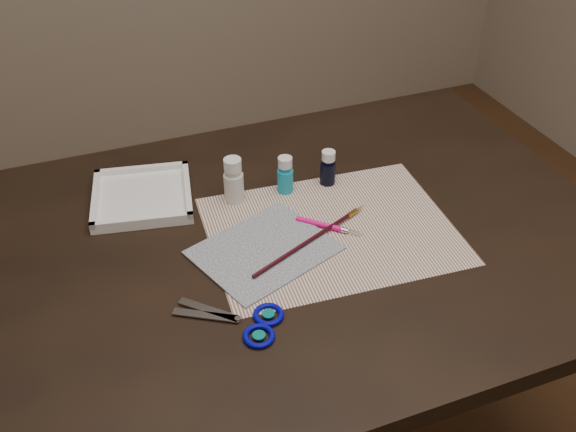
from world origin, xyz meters
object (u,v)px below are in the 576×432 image
object	(u,v)px
paper	(331,230)
palette_tray	(142,196)
paint_bottle_navy	(328,168)
paint_bottle_white	(234,180)
scissors	(226,320)
paint_bottle_cyan	(285,175)
canvas	(264,250)

from	to	relation	value
paper	palette_tray	world-z (taller)	palette_tray
paper	paint_bottle_navy	world-z (taller)	paint_bottle_navy
paint_bottle_white	scissors	distance (m)	0.35
paint_bottle_white	paint_bottle_cyan	world-z (taller)	paint_bottle_white
paint_bottle_navy	palette_tray	size ratio (longest dim) A/B	0.40
paint_bottle_cyan	palette_tray	world-z (taller)	paint_bottle_cyan
paint_bottle_cyan	scissors	xyz separation A→B (m)	(-0.23, -0.32, -0.04)
paper	scissors	size ratio (longest dim) A/B	2.33
canvas	paint_bottle_cyan	world-z (taller)	paint_bottle_cyan
canvas	scissors	bearing A→B (deg)	-128.58
paint_bottle_white	scissors	world-z (taller)	paint_bottle_white
paint_bottle_navy	canvas	bearing A→B (deg)	-140.47
paint_bottle_white	paint_bottle_cyan	size ratio (longest dim) A/B	1.20
paper	canvas	world-z (taller)	canvas
palette_tray	paper	bearing A→B (deg)	-35.56
scissors	palette_tray	world-z (taller)	palette_tray
paint_bottle_white	scissors	bearing A→B (deg)	-109.38
paper	canvas	xyz separation A→B (m)	(-0.14, -0.01, 0.00)
paint_bottle_white	paint_bottle_cyan	xyz separation A→B (m)	(0.11, -0.01, -0.01)
canvas	paint_bottle_white	world-z (taller)	paint_bottle_white
paper	paint_bottle_navy	bearing A→B (deg)	68.77
paint_bottle_white	canvas	bearing A→B (deg)	-89.00
paint_bottle_white	paint_bottle_cyan	bearing A→B (deg)	-3.78
canvas	palette_tray	distance (m)	0.31
paint_bottle_cyan	paint_bottle_navy	world-z (taller)	paint_bottle_cyan
paint_bottle_cyan	canvas	bearing A→B (deg)	-121.87
canvas	paint_bottle_white	bearing A→B (deg)	91.00
paper	scissors	xyz separation A→B (m)	(-0.26, -0.16, 0.00)
paper	paint_bottle_white	world-z (taller)	paint_bottle_white
scissors	palette_tray	bearing A→B (deg)	-50.20
paint_bottle_white	palette_tray	distance (m)	0.20
canvas	paint_bottle_white	size ratio (longest dim) A/B	2.43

